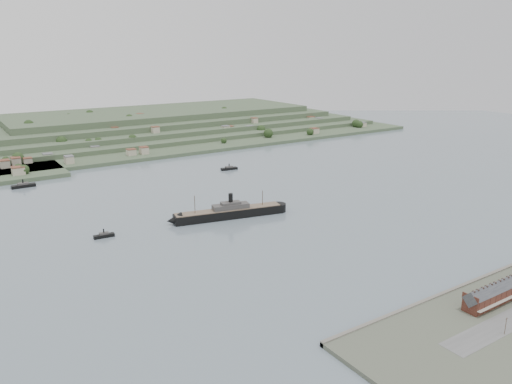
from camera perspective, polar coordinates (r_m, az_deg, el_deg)
ground at (r=387.65m, az=5.52°, el=-2.01°), size 1400.00×1400.00×0.00m
terrace_row at (r=276.26m, az=26.47°, el=-9.90°), size 55.60×9.80×11.07m
far_peninsula at (r=735.21m, az=-12.32°, el=7.28°), size 760.00×309.00×30.00m
steamship at (r=366.20m, az=-3.48°, el=-2.39°), size 90.98×28.31×22.03m
tugboat at (r=344.68m, az=-16.98°, el=-4.76°), size 13.59×4.50×6.02m
ferry_west at (r=492.86m, az=-25.05°, el=0.68°), size 20.31×5.87×7.59m
ferry_east at (r=512.83m, az=-3.08°, el=2.72°), size 17.84×7.29×6.50m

